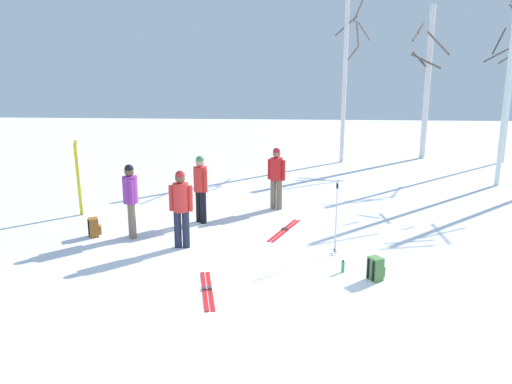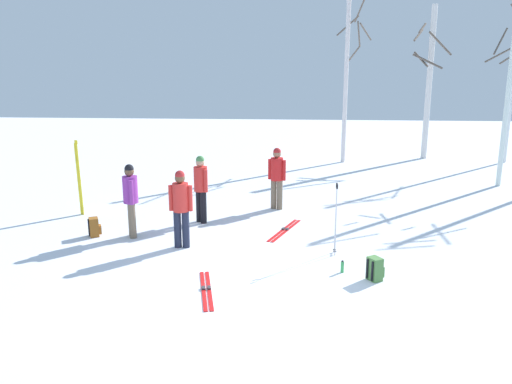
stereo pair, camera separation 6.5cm
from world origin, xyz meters
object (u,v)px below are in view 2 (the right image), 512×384
Objects in this scene: person_1 at (277,174)px; ski_pair_planted_0 at (79,178)px; ski_pair_lying_0 at (285,230)px; ski_pair_lying_1 at (206,290)px; ski_poles_0 at (336,217)px; birch_tree_1 at (429,80)px; birch_tree_0 at (347,74)px; backpack_0 at (94,227)px; person_0 at (181,204)px; birch_tree_2 at (508,91)px; water_bottle_0 at (342,267)px; person_2 at (201,185)px; person_3 at (131,196)px; backpack_1 at (375,269)px.

person_1 is 5.28m from ski_pair_planted_0.
ski_pair_lying_0 is 1.09× the size of ski_pair_lying_1.
birch_tree_1 is (4.63, 12.17, 2.50)m from ski_poles_0.
ski_pair_lying_0 is at bearing -103.24° from birch_tree_0.
backpack_0 is (-3.11, 2.81, 0.20)m from ski_pair_lying_1.
birch_tree_2 is at bearing 36.52° from person_0.
water_bottle_0 is (3.38, -1.19, -0.87)m from person_0.
birch_tree_0 reaches higher than person_2.
backpack_0 is (1.05, -1.77, -0.78)m from ski_pair_planted_0.
person_0 reaches higher than water_bottle_0.
person_2 reaches higher than ski_pair_lying_1.
birch_tree_0 reaches higher than water_bottle_0.
ski_poles_0 is 1.24m from water_bottle_0.
birch_tree_1 is 5.36m from birch_tree_2.
birch_tree_0 is at bearing 76.76° from ski_pair_lying_0.
birch_tree_2 is (12.43, 4.43, 2.10)m from ski_pair_planted_0.
ski_pair_planted_0 is at bearing 143.90° from person_0.
ski_pair_lying_1 is at bearing -100.60° from person_1.
person_0 is 2.58m from ski_pair_lying_1.
birch_tree_1 is at bearing 103.37° from birch_tree_2.
ski_poles_0 is 5.59m from backpack_0.
ski_poles_0 is 13.26m from birch_tree_1.
birch_tree_1 is at bearing 40.75° from ski_pair_planted_0.
person_1 is at bearing -154.28° from birch_tree_2.
person_3 reaches higher than water_bottle_0.
water_bottle_0 is at bearing -19.35° from person_0.
person_0 is at bearing -15.24° from backpack_0.
backpack_0 is (-0.90, -0.02, -0.77)m from person_3.
ski_pair_lying_0 is at bearing -82.06° from person_1.
water_bottle_0 is (3.29, -3.07, -0.87)m from person_2.
ski_pair_lying_0 is 4.14× the size of backpack_0.
water_bottle_0 is at bearing 150.36° from backpack_1.
person_1 is 0.26× the size of birch_tree_0.
ski_poles_0 is at bearing -54.40° from ski_pair_lying_0.
birch_tree_1 reaches higher than person_0.
person_0 is at bearing -112.31° from birch_tree_0.
ski_pair_planted_0 is at bearing 120.62° from backpack_0.
water_bottle_0 is (6.63, -3.56, -0.88)m from ski_pair_planted_0.
ski_pair_lying_0 is 7.60× the size of water_bottle_0.
water_bottle_0 is at bearing -28.21° from ski_pair_planted_0.
person_3 is 0.29× the size of birch_tree_2.
person_1 reaches higher than ski_poles_0.
person_3 is 2.62m from ski_pair_planted_0.
backpack_0 is at bearing -151.43° from birch_tree_2.
birch_tree_0 is (6.65, 10.24, 3.33)m from backpack_0.
person_2 is at bearing 136.98° from water_bottle_0.
ski_pair_planted_0 is at bearing 171.66° from person_2.
person_0 is 14.59m from birch_tree_1.
person_1 reaches higher than backpack_1.
ski_pair_lying_0 is (2.12, -0.52, -0.97)m from person_2.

